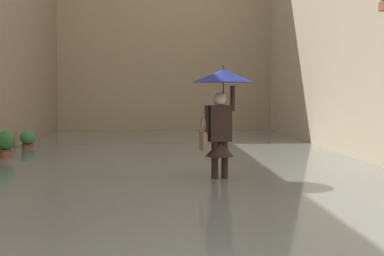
# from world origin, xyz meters

# --- Properties ---
(ground_plane) EXTENTS (60.00, 60.00, 0.00)m
(ground_plane) POSITION_xyz_m (0.00, -9.68, 0.00)
(ground_plane) COLOR slate
(flood_water) EXTENTS (9.18, 25.35, 0.19)m
(flood_water) POSITION_xyz_m (0.00, -9.68, 0.10)
(flood_water) COLOR slate
(flood_water) RESTS_ON ground_plane
(building_facade_far) EXTENTS (11.98, 1.80, 10.24)m
(building_facade_far) POSITION_xyz_m (0.00, -20.25, 5.12)
(building_facade_far) COLOR tan
(building_facade_far) RESTS_ON ground_plane
(person_wading) EXTENTS (1.07, 1.07, 2.16)m
(person_wading) POSITION_xyz_m (-0.83, -7.18, 1.53)
(person_wading) COLOR #4C4233
(person_wading) RESTS_ON ground_plane
(potted_plant_near_right) EXTENTS (0.42, 0.42, 0.65)m
(potted_plant_near_right) POSITION_xyz_m (3.80, -12.74, 0.36)
(potted_plant_near_right) COLOR brown
(potted_plant_near_right) RESTS_ON ground_plane
(potted_plant_mid_right) EXTENTS (0.41, 0.41, 0.82)m
(potted_plant_mid_right) POSITION_xyz_m (3.76, -10.42, 0.47)
(potted_plant_mid_right) COLOR brown
(potted_plant_mid_right) RESTS_ON ground_plane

